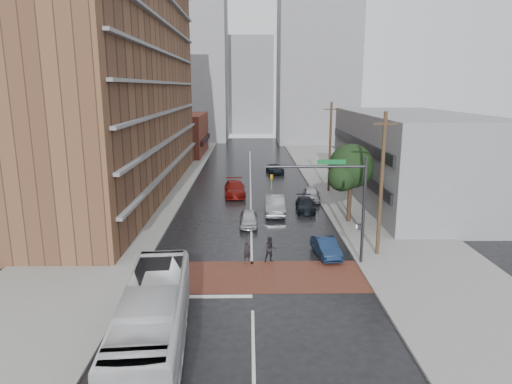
{
  "coord_description": "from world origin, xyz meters",
  "views": [
    {
      "loc": [
        -0.16,
        -26.06,
        11.53
      ],
      "look_at": [
        0.37,
        8.84,
        3.5
      ],
      "focal_mm": 32.0,
      "sensor_mm": 36.0,
      "label": 1
    }
  ],
  "objects_px": {
    "car_travel_b": "(275,205)",
    "car_parked_far": "(311,194)",
    "pedestrian_b": "(270,249)",
    "car_travel_c": "(235,188)",
    "car_parked_near": "(326,247)",
    "pedestrian_a": "(247,251)",
    "car_parked_mid": "(305,204)",
    "suv_travel": "(275,169)",
    "transit_bus": "(153,321)",
    "car_travel_a": "(249,218)"
  },
  "relations": [
    {
      "from": "transit_bus",
      "to": "car_travel_b",
      "type": "distance_m",
      "value": 23.77
    },
    {
      "from": "pedestrian_a",
      "to": "car_parked_mid",
      "type": "bearing_deg",
      "value": 45.22
    },
    {
      "from": "suv_travel",
      "to": "car_parked_far",
      "type": "xyz_separation_m",
      "value": [
        2.89,
        -15.62,
        0.11
      ]
    },
    {
      "from": "pedestrian_a",
      "to": "car_parked_mid",
      "type": "height_order",
      "value": "pedestrian_a"
    },
    {
      "from": "car_parked_near",
      "to": "car_parked_far",
      "type": "bearing_deg",
      "value": 79.34
    },
    {
      "from": "transit_bus",
      "to": "pedestrian_a",
      "type": "distance_m",
      "value": 11.67
    },
    {
      "from": "transit_bus",
      "to": "car_travel_b",
      "type": "xyz_separation_m",
      "value": [
        6.61,
        22.82,
        -0.73
      ]
    },
    {
      "from": "pedestrian_a",
      "to": "suv_travel",
      "type": "distance_m",
      "value": 32.78
    },
    {
      "from": "car_travel_b",
      "to": "pedestrian_a",
      "type": "bearing_deg",
      "value": -101.21
    },
    {
      "from": "car_travel_a",
      "to": "car_travel_b",
      "type": "xyz_separation_m",
      "value": [
        2.43,
        3.69,
        0.19
      ]
    },
    {
      "from": "transit_bus",
      "to": "car_parked_far",
      "type": "distance_m",
      "value": 29.84
    },
    {
      "from": "car_parked_near",
      "to": "pedestrian_a",
      "type": "bearing_deg",
      "value": -176.44
    },
    {
      "from": "car_travel_a",
      "to": "car_parked_near",
      "type": "xyz_separation_m",
      "value": [
        5.42,
        -7.23,
        -0.01
      ]
    },
    {
      "from": "suv_travel",
      "to": "car_parked_near",
      "type": "xyz_separation_m",
      "value": [
        1.79,
        -31.57,
        0.03
      ]
    },
    {
      "from": "car_travel_c",
      "to": "car_parked_mid",
      "type": "height_order",
      "value": "car_travel_c"
    },
    {
      "from": "car_travel_b",
      "to": "car_parked_far",
      "type": "xyz_separation_m",
      "value": [
        4.08,
        5.03,
        -0.13
      ]
    },
    {
      "from": "car_travel_b",
      "to": "car_parked_far",
      "type": "height_order",
      "value": "car_travel_b"
    },
    {
      "from": "car_travel_b",
      "to": "car_parked_mid",
      "type": "height_order",
      "value": "car_travel_b"
    },
    {
      "from": "car_travel_b",
      "to": "car_parked_near",
      "type": "relative_size",
      "value": 1.32
    },
    {
      "from": "car_travel_a",
      "to": "car_parked_far",
      "type": "distance_m",
      "value": 10.89
    },
    {
      "from": "car_travel_a",
      "to": "car_parked_near",
      "type": "bearing_deg",
      "value": -53.11
    },
    {
      "from": "transit_bus",
      "to": "car_travel_a",
      "type": "distance_m",
      "value": 19.6
    },
    {
      "from": "suv_travel",
      "to": "pedestrian_a",
      "type": "bearing_deg",
      "value": -103.5
    },
    {
      "from": "car_travel_b",
      "to": "car_parked_mid",
      "type": "distance_m",
      "value": 3.18
    },
    {
      "from": "pedestrian_b",
      "to": "car_parked_near",
      "type": "relative_size",
      "value": 0.45
    },
    {
      "from": "transit_bus",
      "to": "car_parked_near",
      "type": "height_order",
      "value": "transit_bus"
    },
    {
      "from": "car_travel_a",
      "to": "suv_travel",
      "type": "xyz_separation_m",
      "value": [
        3.63,
        24.34,
        -0.04
      ]
    },
    {
      "from": "transit_bus",
      "to": "car_parked_near",
      "type": "distance_m",
      "value": 15.31
    },
    {
      "from": "pedestrian_a",
      "to": "transit_bus",
      "type": "bearing_deg",
      "value": -132.27
    },
    {
      "from": "suv_travel",
      "to": "car_parked_far",
      "type": "height_order",
      "value": "car_parked_far"
    },
    {
      "from": "pedestrian_a",
      "to": "car_parked_near",
      "type": "height_order",
      "value": "pedestrian_a"
    },
    {
      "from": "car_travel_b",
      "to": "car_parked_mid",
      "type": "bearing_deg",
      "value": 20.7
    },
    {
      "from": "transit_bus",
      "to": "pedestrian_a",
      "type": "xyz_separation_m",
      "value": [
        4.07,
        10.9,
        -0.85
      ]
    },
    {
      "from": "pedestrian_b",
      "to": "suv_travel",
      "type": "relative_size",
      "value": 0.4
    },
    {
      "from": "car_travel_c",
      "to": "car_parked_far",
      "type": "relative_size",
      "value": 1.3
    },
    {
      "from": "car_travel_a",
      "to": "pedestrian_a",
      "type": "bearing_deg",
      "value": -90.65
    },
    {
      "from": "pedestrian_b",
      "to": "car_parked_far",
      "type": "height_order",
      "value": "pedestrian_b"
    },
    {
      "from": "car_parked_near",
      "to": "car_parked_mid",
      "type": "relative_size",
      "value": 0.91
    },
    {
      "from": "car_travel_b",
      "to": "suv_travel",
      "type": "bearing_deg",
      "value": 87.49
    },
    {
      "from": "car_travel_a",
      "to": "car_travel_b",
      "type": "height_order",
      "value": "car_travel_b"
    },
    {
      "from": "suv_travel",
      "to": "car_parked_mid",
      "type": "xyz_separation_m",
      "value": [
        1.79,
        -19.57,
        0.01
      ]
    },
    {
      "from": "pedestrian_b",
      "to": "car_parked_near",
      "type": "distance_m",
      "value": 4.07
    },
    {
      "from": "car_parked_near",
      "to": "suv_travel",
      "type": "bearing_deg",
      "value": 86.54
    },
    {
      "from": "transit_bus",
      "to": "suv_travel",
      "type": "height_order",
      "value": "transit_bus"
    },
    {
      "from": "car_travel_b",
      "to": "car_parked_mid",
      "type": "relative_size",
      "value": 1.2
    },
    {
      "from": "car_travel_c",
      "to": "suv_travel",
      "type": "xyz_separation_m",
      "value": [
        5.15,
        13.22,
        -0.19
      ]
    },
    {
      "from": "car_travel_c",
      "to": "car_travel_b",
      "type": "bearing_deg",
      "value": -65.81
    },
    {
      "from": "pedestrian_b",
      "to": "car_travel_c",
      "type": "bearing_deg",
      "value": 86.04
    },
    {
      "from": "car_travel_c",
      "to": "car_parked_mid",
      "type": "xyz_separation_m",
      "value": [
        6.94,
        -6.35,
        -0.18
      ]
    },
    {
      "from": "car_parked_far",
      "to": "car_parked_near",
      "type": "bearing_deg",
      "value": -89.89
    }
  ]
}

